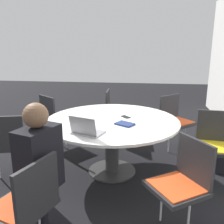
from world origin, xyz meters
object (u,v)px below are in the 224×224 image
at_px(chair_4, 115,110).
at_px(chair_6, 9,141).
at_px(chair_5, 55,116).
at_px(chair_3, 175,117).
at_px(laptop, 86,130).
at_px(handbag, 218,158).
at_px(chair_2, 215,141).
at_px(chair_0, 26,201).
at_px(spiral_notebook, 125,124).
at_px(chair_1, 182,179).
at_px(person_0, 38,163).
at_px(cell_phone, 126,117).

distance_m(chair_4, chair_6, 1.98).
bearing_deg(chair_5, chair_3, 43.10).
relative_size(chair_4, chair_5, 1.00).
bearing_deg(laptop, handbag, -132.88).
relative_size(chair_2, chair_4, 1.00).
bearing_deg(chair_3, chair_0, 18.72).
bearing_deg(handbag, spiral_notebook, -69.40).
bearing_deg(chair_3, spiral_notebook, 14.69).
bearing_deg(chair_1, person_0, 67.40).
bearing_deg(chair_4, laptop, -4.80).
bearing_deg(laptop, chair_3, -107.46).
height_order(chair_4, spiral_notebook, chair_4).
relative_size(chair_2, chair_5, 1.00).
relative_size(chair_1, spiral_notebook, 3.40).
bearing_deg(laptop, spiral_notebook, -115.36).
xyz_separation_m(chair_2, person_0, (1.18, -1.72, 0.19)).
distance_m(chair_4, chair_5, 1.07).
height_order(spiral_notebook, handbag, spiral_notebook).
distance_m(chair_2, chair_4, 1.91).
height_order(person_0, handbag, person_0).
xyz_separation_m(chair_3, laptop, (1.47, -1.11, 0.25)).
height_order(person_0, spiral_notebook, person_0).
xyz_separation_m(chair_2, cell_phone, (-0.19, -1.10, 0.21)).
bearing_deg(person_0, chair_5, 35.73).
bearing_deg(spiral_notebook, cell_phone, -177.52).
height_order(chair_3, chair_6, same).
distance_m(chair_6, spiral_notebook, 1.42).
distance_m(chair_6, person_0, 1.16).
relative_size(chair_6, spiral_notebook, 3.40).
relative_size(chair_0, cell_phone, 5.74).
bearing_deg(laptop, chair_5, -38.23).
height_order(laptop, handbag, laptop).
bearing_deg(chair_0, cell_phone, -1.47).
xyz_separation_m(chair_5, laptop, (1.31, 0.83, 0.25)).
distance_m(chair_4, person_0, 2.54).
bearing_deg(chair_2, chair_3, -63.13).
height_order(chair_5, handbag, chair_5).
bearing_deg(chair_5, spiral_notebook, 1.04).
distance_m(spiral_notebook, cell_phone, 0.32).
height_order(chair_1, cell_phone, chair_1).
relative_size(chair_3, laptop, 2.31).
xyz_separation_m(chair_4, laptop, (1.84, -0.10, 0.25)).
relative_size(chair_5, person_0, 0.71).
bearing_deg(chair_1, chair_2, -61.40).
height_order(chair_2, chair_6, same).
xyz_separation_m(chair_2, chair_5, (-0.80, -2.30, 0.00)).
xyz_separation_m(chair_1, chair_5, (-1.76, -1.78, 0.00)).
height_order(chair_4, laptop, laptop).
relative_size(chair_1, chair_5, 1.00).
relative_size(chair_4, laptop, 2.31).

